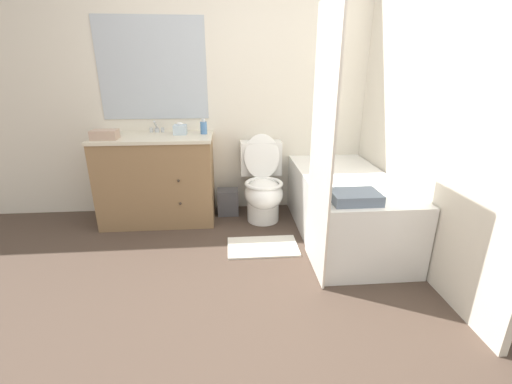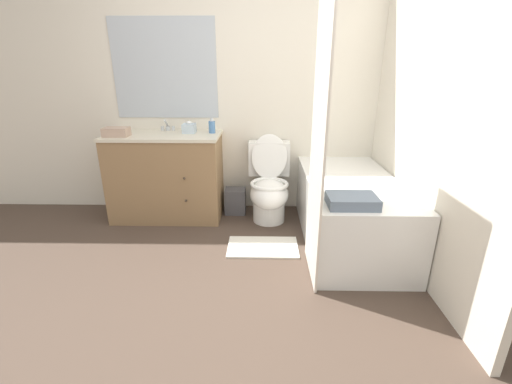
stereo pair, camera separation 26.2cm
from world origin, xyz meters
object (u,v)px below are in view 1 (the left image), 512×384
(toilet, at_px, (263,186))
(bath_towel_folded, at_px, (355,197))
(bathtub, at_px, (344,206))
(hand_towel_folded, at_px, (105,135))
(tissue_box, at_px, (180,129))
(vanity_cabinet, at_px, (158,178))
(sink_faucet, at_px, (157,129))
(bath_mat, at_px, (263,247))
(wastebasket, at_px, (228,202))
(soap_dispenser, at_px, (204,127))

(toilet, bearing_deg, bath_towel_folded, -62.00)
(bathtub, bearing_deg, hand_towel_folded, 170.18)
(tissue_box, bearing_deg, hand_towel_folded, -163.38)
(vanity_cabinet, height_order, sink_faucet, sink_faucet)
(tissue_box, relative_size, hand_towel_folded, 0.58)
(bath_towel_folded, bearing_deg, vanity_cabinet, 145.25)
(sink_faucet, bearing_deg, vanity_cabinet, -90.00)
(bath_towel_folded, bearing_deg, bathtub, 76.04)
(bath_towel_folded, height_order, bath_mat, bath_towel_folded)
(tissue_box, height_order, bath_towel_folded, tissue_box)
(wastebasket, bearing_deg, tissue_box, -177.11)
(hand_towel_folded, bearing_deg, vanity_cabinet, 18.40)
(sink_faucet, bearing_deg, toilet, -13.68)
(vanity_cabinet, bearing_deg, toilet, -3.76)
(sink_faucet, relative_size, hand_towel_folded, 0.64)
(toilet, distance_m, bath_mat, 0.70)
(sink_faucet, height_order, hand_towel_folded, sink_faucet)
(sink_faucet, height_order, toilet, sink_faucet)
(vanity_cabinet, relative_size, hand_towel_folded, 4.89)
(wastebasket, bearing_deg, soap_dispenser, -174.12)
(soap_dispenser, distance_m, hand_towel_folded, 0.88)
(bathtub, distance_m, wastebasket, 1.20)
(vanity_cabinet, xyz_separation_m, hand_towel_folded, (-0.39, -0.13, 0.46))
(wastebasket, bearing_deg, vanity_cabinet, -173.16)
(soap_dispenser, relative_size, hand_towel_folded, 0.65)
(vanity_cabinet, distance_m, bath_mat, 1.25)
(sink_faucet, xyz_separation_m, bathtub, (1.71, -0.68, -0.60))
(toilet, distance_m, tissue_box, 0.96)
(vanity_cabinet, height_order, bath_mat, vanity_cabinet)
(toilet, relative_size, bathtub, 0.55)
(soap_dispenser, bearing_deg, wastebasket, 5.88)
(sink_faucet, relative_size, bathtub, 0.09)
(wastebasket, relative_size, bath_mat, 0.44)
(bathtub, xyz_separation_m, bath_mat, (-0.75, -0.18, -0.28))
(toilet, xyz_separation_m, bath_towel_folded, (0.54, -1.02, 0.26))
(vanity_cabinet, xyz_separation_m, bathtub, (1.71, -0.50, -0.15))
(sink_faucet, bearing_deg, tissue_box, -26.77)
(toilet, relative_size, hand_towel_folded, 3.77)
(sink_faucet, xyz_separation_m, hand_towel_folded, (-0.39, -0.31, 0.01))
(bathtub, relative_size, bath_mat, 2.55)
(hand_towel_folded, bearing_deg, bath_towel_folded, -26.01)
(soap_dispenser, height_order, bath_towel_folded, soap_dispenser)
(tissue_box, bearing_deg, toilet, -9.21)
(bathtub, bearing_deg, vanity_cabinet, 163.87)
(bath_mat, bearing_deg, sink_faucet, 138.49)
(vanity_cabinet, distance_m, hand_towel_folded, 0.62)
(sink_faucet, xyz_separation_m, toilet, (1.02, -0.25, -0.54))
(vanity_cabinet, relative_size, bath_mat, 1.82)
(toilet, xyz_separation_m, tissue_box, (-0.78, 0.13, 0.55))
(sink_faucet, bearing_deg, soap_dispenser, -14.74)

